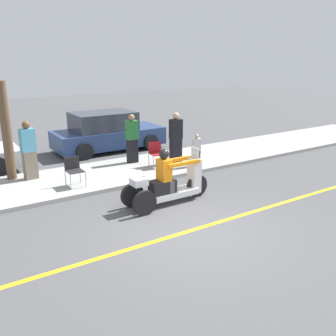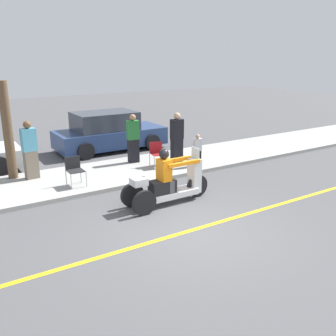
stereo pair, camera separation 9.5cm
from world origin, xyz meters
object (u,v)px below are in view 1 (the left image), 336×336
parked_car_lot_right (107,132)px  spectator_mid_group (196,151)px  tree_trunk (6,131)px  spectator_by_tree (132,139)px  spectator_with_child (176,139)px  folding_chair_curbside (156,152)px  folding_chair_set_back (74,168)px  spectator_far_back (29,151)px  motorcycle_trike (168,184)px

parked_car_lot_right → spectator_mid_group: bearing=-71.1°
tree_trunk → spectator_by_tree: bearing=-5.5°
spectator_with_child → folding_chair_curbside: size_ratio=2.13×
spectator_by_tree → folding_chair_set_back: bearing=-153.4°
spectator_with_child → spectator_far_back: spectator_far_back is taller
tree_trunk → spectator_mid_group: bearing=-19.4°
spectator_mid_group → folding_chair_set_back: spectator_mid_group is taller
motorcycle_trike → folding_chair_set_back: 2.89m
motorcycle_trike → parked_car_lot_right: parked_car_lot_right is taller
spectator_far_back → tree_trunk: (-0.49, 0.34, 0.60)m
spectator_far_back → spectator_mid_group: bearing=-17.6°
motorcycle_trike → folding_chair_set_back: size_ratio=2.96×
spectator_with_child → spectator_mid_group: bearing=-61.5°
spectator_by_tree → spectator_with_child: bearing=-35.4°
spectator_mid_group → parked_car_lot_right: parked_car_lot_right is taller
spectator_mid_group → spectator_with_child: bearing=118.5°
folding_chair_set_back → tree_trunk: 2.35m
parked_car_lot_right → tree_trunk: bearing=-152.3°
motorcycle_trike → spectator_mid_group: motorcycle_trike is taller
motorcycle_trike → spectator_mid_group: 3.25m
spectator_with_child → parked_car_lot_right: 3.57m
spectator_far_back → folding_chair_set_back: 1.62m
parked_car_lot_right → folding_chair_curbside: bearing=-86.1°
spectator_by_tree → folding_chair_set_back: spectator_by_tree is taller
spectator_by_tree → tree_trunk: 3.99m
spectator_mid_group → folding_chair_curbside: 1.35m
folding_chair_curbside → folding_chair_set_back: (-2.97, -0.39, 0.00)m
spectator_mid_group → folding_chair_curbside: size_ratio=1.32×
tree_trunk → spectator_far_back: bearing=-34.9°
spectator_far_back → parked_car_lot_right: spectator_far_back is taller
folding_chair_curbside → folding_chair_set_back: bearing=-172.6°
spectator_mid_group → folding_chair_set_back: 4.15m
folding_chair_set_back → tree_trunk: bearing=129.9°
motorcycle_trike → spectator_by_tree: spectator_by_tree is taller
spectator_mid_group → parked_car_lot_right: bearing=108.9°
spectator_mid_group → spectator_with_child: (-0.37, 0.69, 0.32)m
motorcycle_trike → folding_chair_set_back: (-1.65, 2.37, 0.10)m
spectator_with_child → folding_chair_set_back: bearing=-174.0°
folding_chair_set_back → parked_car_lot_right: parked_car_lot_right is taller
folding_chair_curbside → folding_chair_set_back: 2.99m
spectator_far_back → folding_chair_curbside: 3.98m
parked_car_lot_right → spectator_by_tree: bearing=-94.4°
motorcycle_trike → folding_chair_set_back: motorcycle_trike is taller
spectator_by_tree → tree_trunk: tree_trunk is taller
spectator_mid_group → parked_car_lot_right: size_ratio=0.25×
spectator_far_back → spectator_by_tree: (3.43, -0.04, -0.04)m
folding_chair_set_back → spectator_by_tree: bearing=26.6°
spectator_with_child → spectator_far_back: 4.74m
motorcycle_trike → spectator_by_tree: bearing=76.3°
motorcycle_trike → spectator_by_tree: (0.89, 3.64, 0.40)m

